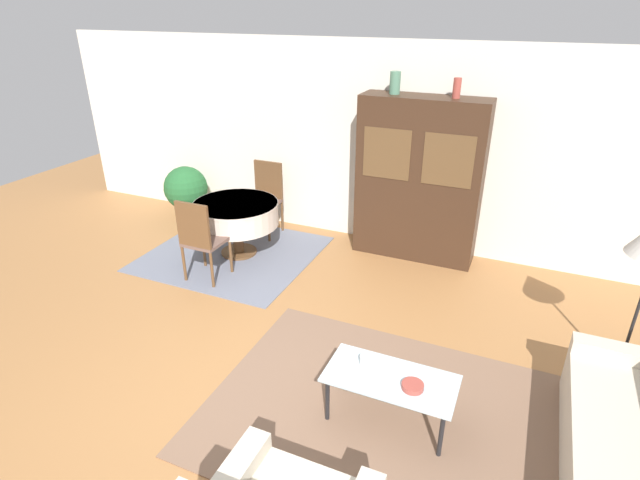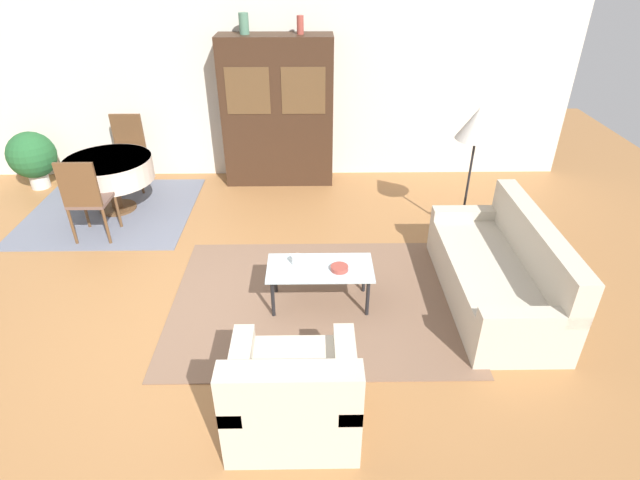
% 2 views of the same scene
% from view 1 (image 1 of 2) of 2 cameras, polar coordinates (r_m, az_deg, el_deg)
% --- Properties ---
extents(ground_plane, '(14.00, 14.00, 0.00)m').
position_cam_1_polar(ground_plane, '(4.58, -9.82, -17.50)').
color(ground_plane, '#9E6B3D').
extents(wall_back, '(10.00, 0.06, 2.70)m').
position_cam_1_polar(wall_back, '(6.88, 6.03, 10.70)').
color(wall_back, beige).
rests_on(wall_back, ground_plane).
extents(area_rug, '(2.93, 2.20, 0.01)m').
position_cam_1_polar(area_rug, '(4.41, 7.54, -19.25)').
color(area_rug, brown).
rests_on(area_rug, ground_plane).
extents(dining_rug, '(2.15, 2.02, 0.01)m').
position_cam_1_polar(dining_rug, '(6.89, -9.96, -1.54)').
color(dining_rug, slate).
rests_on(dining_rug, ground_plane).
extents(coffee_table, '(1.03, 0.50, 0.43)m').
position_cam_1_polar(coffee_table, '(4.11, 8.04, -15.79)').
color(coffee_table, black).
rests_on(coffee_table, area_rug).
extents(display_cabinet, '(1.56, 0.48, 2.09)m').
position_cam_1_polar(display_cabinet, '(6.52, 11.22, 6.72)').
color(display_cabinet, '#382316').
rests_on(display_cabinet, ground_plane).
extents(dining_table, '(1.12, 1.12, 0.73)m').
position_cam_1_polar(dining_table, '(6.65, -9.56, 2.96)').
color(dining_table, brown).
rests_on(dining_table, dining_rug).
extents(dining_chair_near, '(0.44, 0.44, 1.04)m').
position_cam_1_polar(dining_chair_near, '(6.06, -13.52, 0.39)').
color(dining_chair_near, brown).
rests_on(dining_chair_near, dining_rug).
extents(dining_chair_far, '(0.44, 0.44, 1.04)m').
position_cam_1_polar(dining_chair_far, '(7.27, -6.26, 5.22)').
color(dining_chair_far, brown).
rests_on(dining_chair_far, dining_rug).
extents(cup, '(0.10, 0.10, 0.09)m').
position_cam_1_polar(cup, '(4.14, 5.27, -13.56)').
color(cup, white).
rests_on(cup, coffee_table).
extents(bowl, '(0.17, 0.17, 0.04)m').
position_cam_1_polar(bowl, '(4.00, 10.54, -16.10)').
color(bowl, '#9E4238').
rests_on(bowl, coffee_table).
extents(vase_tall, '(0.13, 0.13, 0.26)m').
position_cam_1_polar(vase_tall, '(6.34, 8.57, 17.35)').
color(vase_tall, '#4C7A60').
rests_on(vase_tall, display_cabinet).
extents(vase_short, '(0.09, 0.09, 0.23)m').
position_cam_1_polar(vase_short, '(6.19, 15.38, 16.40)').
color(vase_short, '#9E4238').
rests_on(vase_short, display_cabinet).
extents(potted_plant, '(0.67, 0.67, 0.84)m').
position_cam_1_polar(potted_plant, '(8.02, -15.07, 5.64)').
color(potted_plant, beige).
rests_on(potted_plant, ground_plane).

